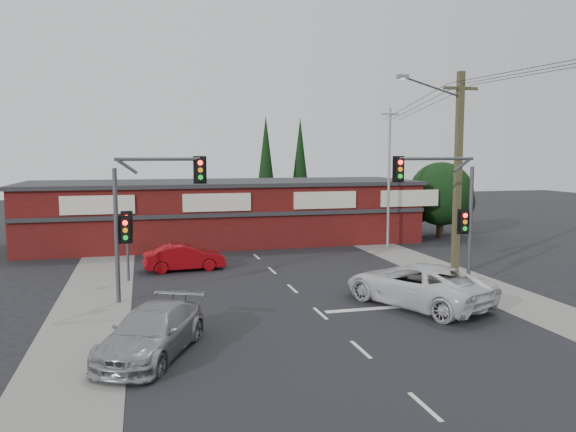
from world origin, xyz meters
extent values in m
plane|color=black|center=(0.00, 0.00, 0.00)|extent=(120.00, 120.00, 0.00)
cube|color=black|center=(0.00, 5.00, 0.01)|extent=(14.00, 70.00, 0.01)
cube|color=gray|center=(-8.50, 5.00, 0.01)|extent=(3.00, 70.00, 0.02)
cube|color=gray|center=(8.50, 5.00, 0.01)|extent=(3.00, 70.00, 0.02)
cube|color=silver|center=(3.50, -1.50, 0.01)|extent=(6.50, 0.35, 0.01)
imported|color=silver|center=(4.12, -1.43, 0.86)|extent=(5.17, 6.79, 1.71)
imported|color=#989B9D|center=(-6.27, -4.54, 0.73)|extent=(3.95, 5.40, 1.45)
imported|color=maroon|center=(-4.42, 7.86, 0.69)|extent=(4.28, 1.80, 1.37)
cube|color=silver|center=(0.00, -9.80, 0.01)|extent=(0.12, 1.60, 0.01)
cube|color=silver|center=(0.00, -5.70, 0.01)|extent=(0.12, 1.60, 0.01)
cube|color=silver|center=(0.00, -1.61, 0.01)|extent=(0.12, 1.60, 0.01)
cube|color=silver|center=(0.00, 2.49, 0.01)|extent=(0.12, 1.60, 0.01)
cube|color=silver|center=(0.00, 6.59, 0.01)|extent=(0.12, 1.60, 0.01)
cube|color=silver|center=(0.00, 10.69, 0.01)|extent=(0.12, 1.60, 0.01)
cube|color=silver|center=(0.00, 14.79, 0.01)|extent=(0.12, 1.60, 0.01)
cube|color=silver|center=(0.00, 18.89, 0.01)|extent=(0.12, 1.60, 0.01)
cube|color=silver|center=(0.00, 22.98, 0.01)|extent=(0.12, 1.60, 0.01)
cube|color=silver|center=(0.00, 27.08, 0.01)|extent=(0.12, 1.60, 0.01)
cube|color=#4D100F|center=(-1.00, 17.00, 2.00)|extent=(26.00, 8.00, 4.00)
cube|color=#2D2D30|center=(-1.00, 17.00, 4.10)|extent=(26.40, 8.40, 0.25)
cube|color=silver|center=(-9.00, 12.95, 3.10)|extent=(4.20, 0.12, 1.10)
cube|color=silver|center=(-2.00, 12.95, 3.10)|extent=(4.20, 0.12, 1.10)
cube|color=silver|center=(5.00, 12.95, 3.10)|extent=(4.20, 0.12, 1.10)
cube|color=silver|center=(11.00, 12.95, 3.10)|extent=(4.20, 0.12, 1.10)
cube|color=#2D2D30|center=(-1.00, 12.90, 2.30)|extent=(26.00, 0.15, 0.25)
cylinder|color=#2D2116|center=(14.50, 15.00, 0.90)|extent=(0.50, 0.50, 1.80)
sphere|color=black|center=(14.50, 15.00, 3.20)|extent=(4.60, 4.60, 4.60)
sphere|color=black|center=(16.00, 16.00, 2.50)|extent=(3.40, 3.40, 3.40)
sphere|color=black|center=(13.20, 16.40, 2.30)|extent=(2.80, 2.80, 2.80)
cylinder|color=#2D2116|center=(3.50, 24.00, 1.00)|extent=(0.24, 0.24, 2.00)
cone|color=black|center=(3.50, 24.00, 5.50)|extent=(1.80, 1.80, 7.50)
cylinder|color=#2D2116|center=(7.00, 26.00, 1.00)|extent=(0.24, 0.24, 2.00)
cone|color=black|center=(7.00, 26.00, 5.50)|extent=(1.80, 1.80, 7.50)
cylinder|color=#47494C|center=(-7.50, 2.00, 2.75)|extent=(0.18, 0.18, 5.50)
cylinder|color=#47494C|center=(-5.80, 2.00, 5.85)|extent=(3.40, 0.14, 0.14)
cylinder|color=#47494C|center=(-6.99, 2.00, 5.55)|extent=(0.82, 0.14, 0.63)
cube|color=black|center=(-4.10, 2.00, 5.40)|extent=(0.32, 0.22, 0.95)
cube|color=black|center=(-4.10, 2.07, 5.40)|extent=(0.55, 0.04, 1.15)
cylinder|color=#FF0C07|center=(-4.10, 1.87, 5.70)|extent=(0.20, 0.06, 0.20)
cylinder|color=orange|center=(-4.10, 1.87, 5.40)|extent=(0.20, 0.06, 0.20)
cylinder|color=#0CE526|center=(-4.10, 1.87, 5.10)|extent=(0.20, 0.06, 0.20)
cube|color=black|center=(-7.15, 2.00, 3.00)|extent=(0.32, 0.22, 0.95)
cube|color=black|center=(-7.15, 2.07, 3.00)|extent=(0.55, 0.04, 1.15)
cylinder|color=#FF0C07|center=(-7.15, 1.87, 3.30)|extent=(0.20, 0.06, 0.20)
cylinder|color=orange|center=(-7.15, 1.87, 3.00)|extent=(0.20, 0.06, 0.20)
cylinder|color=#0CE526|center=(-7.15, 1.87, 2.70)|extent=(0.20, 0.06, 0.20)
cylinder|color=#47494C|center=(8.00, 1.00, 2.75)|extent=(0.18, 0.18, 5.50)
cylinder|color=#47494C|center=(6.20, 1.00, 5.85)|extent=(3.60, 0.14, 0.14)
cylinder|color=#47494C|center=(7.46, 1.00, 5.55)|extent=(0.82, 0.14, 0.63)
cube|color=black|center=(4.40, 1.00, 5.40)|extent=(0.32, 0.22, 0.95)
cube|color=black|center=(4.40, 1.07, 5.40)|extent=(0.55, 0.04, 1.15)
cylinder|color=#FF0C07|center=(4.40, 0.87, 5.70)|extent=(0.20, 0.06, 0.20)
cylinder|color=orange|center=(4.40, 0.87, 5.40)|extent=(0.20, 0.06, 0.20)
cylinder|color=#0CE526|center=(4.40, 0.87, 5.10)|extent=(0.20, 0.06, 0.20)
cube|color=black|center=(7.65, 1.00, 3.00)|extent=(0.32, 0.22, 0.95)
cube|color=black|center=(7.65, 1.07, 3.00)|extent=(0.55, 0.04, 1.15)
cylinder|color=#FF0C07|center=(7.65, 0.87, 3.30)|extent=(0.20, 0.06, 0.20)
cylinder|color=orange|center=(7.65, 0.87, 3.00)|extent=(0.20, 0.06, 0.20)
cylinder|color=#0CE526|center=(7.65, 0.87, 2.70)|extent=(0.20, 0.06, 0.20)
cylinder|color=#47494C|center=(-7.20, 6.00, 1.50)|extent=(0.12, 0.12, 3.00)
cube|color=black|center=(-7.20, 6.00, 2.80)|extent=(0.32, 0.22, 0.95)
cube|color=black|center=(-7.20, 6.07, 2.80)|extent=(0.55, 0.04, 1.15)
cylinder|color=#FF0C07|center=(-7.20, 5.87, 3.10)|extent=(0.20, 0.06, 0.20)
cylinder|color=orange|center=(-7.20, 5.87, 2.80)|extent=(0.20, 0.06, 0.20)
cylinder|color=#0CE526|center=(-7.20, 5.87, 2.50)|extent=(0.20, 0.06, 0.20)
cube|color=#4E492C|center=(8.50, 3.00, 5.00)|extent=(0.30, 0.30, 10.00)
cube|color=#4E492C|center=(8.50, 3.00, 9.20)|extent=(1.80, 0.14, 0.14)
cylinder|color=#47494C|center=(6.90, 2.85, 9.20)|extent=(3.23, 0.39, 0.89)
cube|color=slate|center=(5.30, 2.70, 9.60)|extent=(0.55, 0.25, 0.18)
cylinder|color=silver|center=(5.30, 2.70, 9.50)|extent=(0.28, 0.28, 0.05)
cylinder|color=gray|center=(9.00, 12.00, 4.50)|extent=(0.16, 0.16, 9.00)
cube|color=gray|center=(9.00, 12.00, 8.60)|extent=(1.20, 0.10, 0.10)
cylinder|color=black|center=(8.15, 7.50, 8.80)|extent=(0.73, 9.01, 1.22)
cylinder|color=black|center=(8.75, 7.50, 8.80)|extent=(0.52, 9.00, 1.22)
cylinder|color=black|center=(9.34, 7.50, 8.80)|extent=(0.31, 9.00, 1.22)
camera|label=1|loc=(-6.43, -21.45, 6.04)|focal=35.00mm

